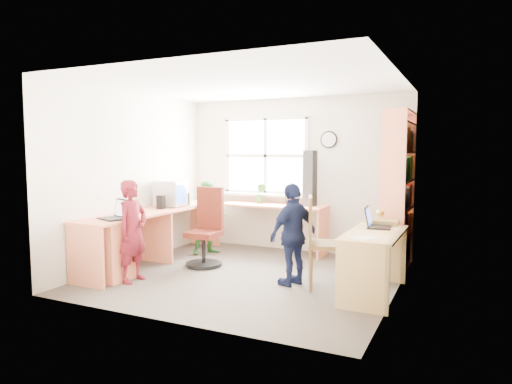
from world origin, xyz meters
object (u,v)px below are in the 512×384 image
laptop_left (117,214)px  cd_tower (310,178)px  potted_plant (261,193)px  person_green (209,218)px  wooden_chair (321,238)px  swivel_chair (206,232)px  laptop_right (375,223)px  l_desk (150,236)px  crt_monitor (170,194)px  person_red (133,231)px  right_desk (374,249)px  bookshelf (398,195)px  person_navy (293,234)px

laptop_left → cd_tower: (1.73, 2.25, 0.36)m
cd_tower → potted_plant: cd_tower is taller
person_green → wooden_chair: bearing=-79.5°
swivel_chair → laptop_right: bearing=-3.0°
l_desk → crt_monitor: 0.96m
swivel_chair → person_red: (-0.39, -1.06, 0.16)m
right_desk → cd_tower: 2.10m
swivel_chair → wooden_chair: swivel_chair is taller
l_desk → swivel_chair: swivel_chair is taller
person_red → laptop_right: bearing=-68.8°
l_desk → bookshelf: size_ratio=1.40×
swivel_chair → person_red: 1.14m
potted_plant → person_red: person_red is taller
swivel_chair → crt_monitor: size_ratio=2.55×
person_green → right_desk: bearing=-75.1°
bookshelf → swivel_chair: 2.64m
person_navy → laptop_left: bearing=-47.2°
wooden_chair → person_green: person_green is taller
l_desk → bookshelf: bearing=26.4°
laptop_left → wooden_chair: bearing=37.1°
wooden_chair → person_green: 2.25m
person_green → crt_monitor: bearing=163.1°
laptop_right → person_navy: bearing=104.2°
l_desk → person_red: (0.15, -0.51, 0.16)m
right_desk → person_navy: size_ratio=1.01×
laptop_right → person_red: bearing=105.2°
swivel_chair → cd_tower: 1.77m
l_desk → right_desk: l_desk is taller
l_desk → bookshelf: 3.35m
right_desk → wooden_chair: wooden_chair is taller
laptop_right → laptop_left: bearing=103.5°
laptop_right → person_navy: 0.95m
laptop_right → person_red: 2.87m
person_green → bookshelf: bearing=-48.6°
swivel_chair → l_desk: bearing=-135.8°
l_desk → person_red: person_red is taller
bookshelf → person_green: bookshelf is taller
crt_monitor → laptop_left: (0.13, -1.29, -0.14)m
potted_plant → wooden_chair: bearing=-46.4°
l_desk → person_navy: person_navy is taller
bookshelf → person_green: 2.78m
potted_plant → person_navy: person_navy is taller
l_desk → swivel_chair: 0.77m
wooden_chair → swivel_chair: bearing=150.2°
right_desk → cd_tower: size_ratio=1.46×
swivel_chair → bookshelf: bearing=19.0°
swivel_chair → wooden_chair: size_ratio=1.01×
laptop_left → person_navy: 2.17m
laptop_right → l_desk: bearing=94.7°
wooden_chair → crt_monitor: size_ratio=2.52×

